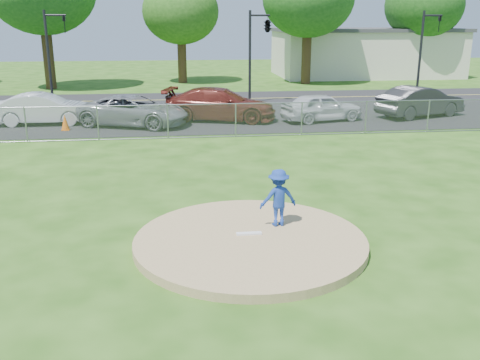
{
  "coord_description": "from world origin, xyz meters",
  "views": [
    {
      "loc": [
        -1.6,
        -11.38,
        5.05
      ],
      "look_at": [
        0.0,
        2.0,
        1.0
      ],
      "focal_mm": 40.0,
      "sensor_mm": 36.0,
      "label": 1
    }
  ],
  "objects_px": {
    "commercial_building": "(364,52)",
    "traffic_signal_center": "(266,27)",
    "parked_car_gray": "(134,111)",
    "parked_car_pearl": "(322,107)",
    "tree_center": "(180,1)",
    "pitcher": "(278,198)",
    "parked_car_charcoal": "(420,101)",
    "traffic_signal_right": "(424,47)",
    "traffic_signal_left": "(52,50)",
    "traffic_cone": "(65,122)",
    "parked_car_white": "(44,109)",
    "parked_car_darkred": "(220,104)"
  },
  "relations": [
    {
      "from": "traffic_signal_center",
      "to": "parked_car_charcoal",
      "type": "height_order",
      "value": "traffic_signal_center"
    },
    {
      "from": "parked_car_gray",
      "to": "traffic_cone",
      "type": "bearing_deg",
      "value": 124.45
    },
    {
      "from": "traffic_signal_center",
      "to": "parked_car_gray",
      "type": "height_order",
      "value": "traffic_signal_center"
    },
    {
      "from": "tree_center",
      "to": "parked_car_charcoal",
      "type": "bearing_deg",
      "value": -55.23
    },
    {
      "from": "traffic_signal_right",
      "to": "parked_car_gray",
      "type": "xyz_separation_m",
      "value": [
        -17.93,
        -6.79,
        -2.61
      ]
    },
    {
      "from": "tree_center",
      "to": "parked_car_pearl",
      "type": "bearing_deg",
      "value": -69.82
    },
    {
      "from": "commercial_building",
      "to": "tree_center",
      "type": "xyz_separation_m",
      "value": [
        -17.0,
        -4.0,
        4.31
      ]
    },
    {
      "from": "commercial_building",
      "to": "traffic_cone",
      "type": "relative_size",
      "value": 21.67
    },
    {
      "from": "parked_car_white",
      "to": "parked_car_charcoal",
      "type": "distance_m",
      "value": 19.66
    },
    {
      "from": "parked_car_white",
      "to": "parked_car_pearl",
      "type": "bearing_deg",
      "value": -93.87
    },
    {
      "from": "tree_center",
      "to": "traffic_cone",
      "type": "distance_m",
      "value": 21.3
    },
    {
      "from": "parked_car_gray",
      "to": "pitcher",
      "type": "bearing_deg",
      "value": -141.91
    },
    {
      "from": "pitcher",
      "to": "parked_car_pearl",
      "type": "height_order",
      "value": "pitcher"
    },
    {
      "from": "pitcher",
      "to": "parked_car_pearl",
      "type": "distance_m",
      "value": 15.52
    },
    {
      "from": "tree_center",
      "to": "pitcher",
      "type": "xyz_separation_m",
      "value": [
        1.78,
        -33.29,
        -5.56
      ]
    },
    {
      "from": "traffic_signal_right",
      "to": "parked_car_darkred",
      "type": "distance_m",
      "value": 14.99
    },
    {
      "from": "commercial_building",
      "to": "traffic_signal_right",
      "type": "xyz_separation_m",
      "value": [
        -1.76,
        -16.0,
        1.2
      ]
    },
    {
      "from": "commercial_building",
      "to": "tree_center",
      "type": "distance_m",
      "value": 17.99
    },
    {
      "from": "parked_car_darkred",
      "to": "traffic_signal_center",
      "type": "bearing_deg",
      "value": -13.89
    },
    {
      "from": "parked_car_white",
      "to": "parked_car_darkred",
      "type": "relative_size",
      "value": 0.81
    },
    {
      "from": "pitcher",
      "to": "parked_car_white",
      "type": "height_order",
      "value": "pitcher"
    },
    {
      "from": "pitcher",
      "to": "traffic_cone",
      "type": "bearing_deg",
      "value": -69.27
    },
    {
      "from": "tree_center",
      "to": "parked_car_gray",
      "type": "bearing_deg",
      "value": -98.15
    },
    {
      "from": "commercial_building",
      "to": "traffic_signal_right",
      "type": "bearing_deg",
      "value": -96.29
    },
    {
      "from": "traffic_signal_center",
      "to": "pitcher",
      "type": "distance_m",
      "value": 21.84
    },
    {
      "from": "traffic_cone",
      "to": "parked_car_white",
      "type": "relative_size",
      "value": 0.16
    },
    {
      "from": "tree_center",
      "to": "parked_car_gray",
      "type": "distance_m",
      "value": 19.82
    },
    {
      "from": "traffic_signal_right",
      "to": "parked_car_charcoal",
      "type": "relative_size",
      "value": 1.13
    },
    {
      "from": "commercial_building",
      "to": "tree_center",
      "type": "relative_size",
      "value": 1.67
    },
    {
      "from": "traffic_signal_right",
      "to": "pitcher",
      "type": "bearing_deg",
      "value": -122.29
    },
    {
      "from": "commercial_building",
      "to": "pitcher",
      "type": "height_order",
      "value": "commercial_building"
    },
    {
      "from": "traffic_signal_left",
      "to": "traffic_cone",
      "type": "distance_m",
      "value": 8.33
    },
    {
      "from": "commercial_building",
      "to": "parked_car_gray",
      "type": "xyz_separation_m",
      "value": [
        -19.69,
        -22.79,
        -1.41
      ]
    },
    {
      "from": "traffic_signal_left",
      "to": "parked_car_pearl",
      "type": "relative_size",
      "value": 1.33
    },
    {
      "from": "tree_center",
      "to": "parked_car_pearl",
      "type": "height_order",
      "value": "tree_center"
    },
    {
      "from": "traffic_cone",
      "to": "parked_car_charcoal",
      "type": "bearing_deg",
      "value": 4.92
    },
    {
      "from": "parked_car_gray",
      "to": "parked_car_white",
      "type": "bearing_deg",
      "value": 99.0
    },
    {
      "from": "pitcher",
      "to": "parked_car_gray",
      "type": "xyz_separation_m",
      "value": [
        -4.47,
        14.5,
        -0.16
      ]
    },
    {
      "from": "commercial_building",
      "to": "traffic_signal_left",
      "type": "bearing_deg",
      "value": -147.13
    },
    {
      "from": "commercial_building",
      "to": "traffic_signal_center",
      "type": "height_order",
      "value": "traffic_signal_center"
    },
    {
      "from": "pitcher",
      "to": "parked_car_white",
      "type": "relative_size",
      "value": 0.3
    },
    {
      "from": "traffic_signal_right",
      "to": "pitcher",
      "type": "height_order",
      "value": "traffic_signal_right"
    },
    {
      "from": "commercial_building",
      "to": "parked_car_darkred",
      "type": "relative_size",
      "value": 2.84
    },
    {
      "from": "traffic_signal_center",
      "to": "traffic_cone",
      "type": "relative_size",
      "value": 7.4
    },
    {
      "from": "traffic_cone",
      "to": "parked_car_pearl",
      "type": "relative_size",
      "value": 0.18
    },
    {
      "from": "parked_car_gray",
      "to": "parked_car_pearl",
      "type": "relative_size",
      "value": 1.27
    },
    {
      "from": "traffic_signal_right",
      "to": "pitcher",
      "type": "relative_size",
      "value": 3.95
    },
    {
      "from": "commercial_building",
      "to": "parked_car_pearl",
      "type": "distance_m",
      "value": 24.84
    },
    {
      "from": "parked_car_pearl",
      "to": "parked_car_charcoal",
      "type": "relative_size",
      "value": 0.85
    },
    {
      "from": "commercial_building",
      "to": "traffic_signal_left",
      "type": "xyz_separation_m",
      "value": [
        -24.76,
        -16.0,
        1.2
      ]
    }
  ]
}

